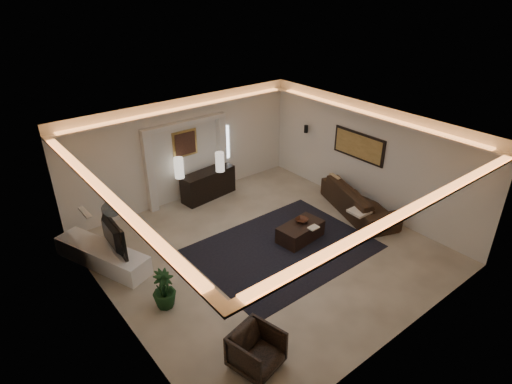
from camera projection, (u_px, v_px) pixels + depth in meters
floor at (265, 251)px, 10.02m from camera, size 7.00×7.00×0.00m
ceiling at (267, 134)px, 8.68m from camera, size 7.00×7.00×0.00m
wall_back at (185, 150)px, 11.78m from camera, size 7.00×0.00×7.00m
wall_front at (404, 275)px, 6.92m from camera, size 7.00×0.00×7.00m
wall_left at (111, 255)px, 7.41m from camera, size 0.00×7.00×7.00m
wall_right at (367, 158)px, 11.29m from camera, size 0.00×7.00×7.00m
cove_soffit at (267, 146)px, 8.81m from camera, size 7.00×7.00×0.04m
daylight_slit at (225, 143)px, 12.56m from camera, size 0.25×0.03×1.00m
area_rug at (284, 248)px, 10.10m from camera, size 4.00×3.00×0.01m
pilaster_left at (150, 174)px, 11.23m from camera, size 0.22×0.20×2.20m
pilaster_right at (222, 153)px, 12.50m from camera, size 0.22×0.20×2.20m
alcove_header at (184, 123)px, 11.34m from camera, size 2.52×0.20×0.12m
painting_frame at (185, 143)px, 11.66m from camera, size 0.74×0.04×0.74m
painting_canvas at (185, 144)px, 11.65m from camera, size 0.62×0.02×0.62m
art_panel_frame at (359, 146)px, 11.36m from camera, size 0.04×1.64×0.74m
art_panel_gold at (358, 146)px, 11.35m from camera, size 0.02×1.50×0.62m
wall_sconce at (306, 129)px, 12.64m from camera, size 0.12×0.12×0.22m
wall_niche at (85, 213)px, 8.32m from camera, size 0.10×0.55×0.04m
console at (208, 184)px, 12.24m from camera, size 1.68×0.69×0.81m
lamp_left at (179, 168)px, 11.57m from camera, size 0.33×0.33×0.58m
lamp_right at (220, 162)px, 11.95m from camera, size 0.32×0.32×0.56m
media_ledge at (102, 256)px, 9.47m from camera, size 1.42×2.46×0.45m
tv at (108, 236)px, 9.11m from camera, size 1.27×0.23×0.73m
figurine at (106, 228)px, 9.72m from camera, size 0.18×0.18×0.40m
ginger_jar at (111, 206)px, 8.12m from camera, size 0.41×0.41×0.39m
plant at (164, 289)px, 8.19m from camera, size 0.61×0.61×0.80m
sofa at (359, 200)px, 11.46m from camera, size 2.75×1.82×0.75m
throw_blanket at (360, 211)px, 10.58m from camera, size 0.56×0.47×0.06m
throw_pillow at (334, 182)px, 12.02m from camera, size 0.21×0.42×0.40m
coffee_table at (300, 232)px, 10.37m from camera, size 1.20×0.74×0.42m
bowl at (302, 220)px, 10.37m from camera, size 0.40×0.40×0.08m
magazine at (313, 228)px, 10.12m from camera, size 0.26×0.19×0.03m
armchair at (256, 351)px, 6.94m from camera, size 0.90×0.92×0.70m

